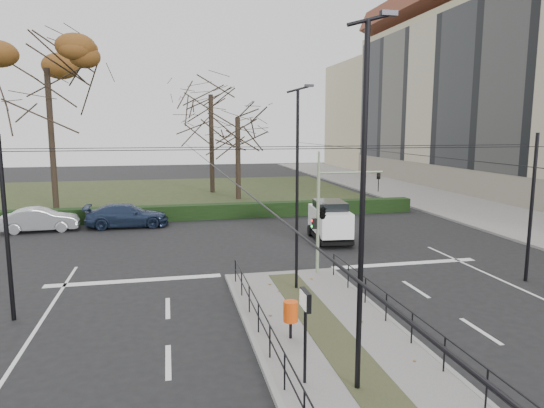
{
  "coord_description": "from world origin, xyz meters",
  "views": [
    {
      "loc": [
        -4.55,
        -14.43,
        6.17
      ],
      "look_at": [
        0.4,
        8.46,
        2.5
      ],
      "focal_mm": 32.0,
      "sensor_mm": 36.0,
      "label": 1
    }
  ],
  "objects_px": {
    "streetlamp_median_far": "(298,188)",
    "litter_bin": "(291,312)",
    "info_panel": "(305,311)",
    "streetlamp_median_near": "(363,207)",
    "parked_car_second": "(40,220)",
    "bare_tree_near": "(238,124)",
    "bare_tree_center": "(211,102)",
    "traffic_light": "(324,210)",
    "parked_car_third": "(127,215)",
    "white_van": "(330,220)",
    "rust_tree": "(47,68)"
  },
  "relations": [
    {
      "from": "litter_bin",
      "to": "info_panel",
      "type": "relative_size",
      "value": 0.48
    },
    {
      "from": "traffic_light",
      "to": "parked_car_second",
      "type": "height_order",
      "value": "traffic_light"
    },
    {
      "from": "info_panel",
      "to": "streetlamp_median_near",
      "type": "xyz_separation_m",
      "value": [
        1.16,
        -0.51,
        2.5
      ]
    },
    {
      "from": "litter_bin",
      "to": "bare_tree_center",
      "type": "distance_m",
      "value": 34.36
    },
    {
      "from": "streetlamp_median_near",
      "to": "parked_car_second",
      "type": "height_order",
      "value": "streetlamp_median_near"
    },
    {
      "from": "traffic_light",
      "to": "info_panel",
      "type": "bearing_deg",
      "value": -110.98
    },
    {
      "from": "streetlamp_median_near",
      "to": "white_van",
      "type": "bearing_deg",
      "value": 73.55
    },
    {
      "from": "parked_car_third",
      "to": "bare_tree_near",
      "type": "height_order",
      "value": "bare_tree_near"
    },
    {
      "from": "info_panel",
      "to": "parked_car_second",
      "type": "xyz_separation_m",
      "value": [
        -10.65,
        20.6,
        -1.22
      ]
    },
    {
      "from": "parked_car_second",
      "to": "rust_tree",
      "type": "height_order",
      "value": "rust_tree"
    },
    {
      "from": "white_van",
      "to": "bare_tree_center",
      "type": "bearing_deg",
      "value": 101.83
    },
    {
      "from": "white_van",
      "to": "rust_tree",
      "type": "xyz_separation_m",
      "value": [
        -17.02,
        14.07,
        9.33
      ]
    },
    {
      "from": "litter_bin",
      "to": "bare_tree_near",
      "type": "xyz_separation_m",
      "value": [
        2.62,
        28.51,
        5.63
      ]
    },
    {
      "from": "streetlamp_median_far",
      "to": "rust_tree",
      "type": "bearing_deg",
      "value": 120.81
    },
    {
      "from": "white_van",
      "to": "streetlamp_median_far",
      "type": "bearing_deg",
      "value": -117.0
    },
    {
      "from": "parked_car_second",
      "to": "streetlamp_median_near",
      "type": "bearing_deg",
      "value": -154.97
    },
    {
      "from": "parked_car_second",
      "to": "bare_tree_near",
      "type": "xyz_separation_m",
      "value": [
        13.57,
        10.39,
        5.84
      ]
    },
    {
      "from": "rust_tree",
      "to": "litter_bin",
      "type": "bearing_deg",
      "value": -65.86
    },
    {
      "from": "white_van",
      "to": "parked_car_second",
      "type": "bearing_deg",
      "value": 159.58
    },
    {
      "from": "litter_bin",
      "to": "parked_car_second",
      "type": "distance_m",
      "value": 21.17
    },
    {
      "from": "streetlamp_median_near",
      "to": "white_van",
      "type": "height_order",
      "value": "streetlamp_median_near"
    },
    {
      "from": "parked_car_second",
      "to": "bare_tree_near",
      "type": "relative_size",
      "value": 0.47
    },
    {
      "from": "parked_car_second",
      "to": "info_panel",
      "type": "bearing_deg",
      "value": -156.86
    },
    {
      "from": "rust_tree",
      "to": "streetlamp_median_near",
      "type": "bearing_deg",
      "value": -66.64
    },
    {
      "from": "parked_car_second",
      "to": "bare_tree_near",
      "type": "bearing_deg",
      "value": -56.75
    },
    {
      "from": "litter_bin",
      "to": "parked_car_third",
      "type": "bearing_deg",
      "value": 107.84
    },
    {
      "from": "rust_tree",
      "to": "streetlamp_median_far",
      "type": "bearing_deg",
      "value": -59.19
    },
    {
      "from": "litter_bin",
      "to": "streetlamp_median_far",
      "type": "bearing_deg",
      "value": 72.58
    },
    {
      "from": "litter_bin",
      "to": "streetlamp_median_near",
      "type": "bearing_deg",
      "value": -73.83
    },
    {
      "from": "streetlamp_median_far",
      "to": "litter_bin",
      "type": "bearing_deg",
      "value": -107.42
    },
    {
      "from": "info_panel",
      "to": "white_van",
      "type": "xyz_separation_m",
      "value": [
        5.6,
        14.55,
        -0.77
      ]
    },
    {
      "from": "parked_car_third",
      "to": "white_van",
      "type": "distance_m",
      "value": 12.91
    },
    {
      "from": "rust_tree",
      "to": "bare_tree_center",
      "type": "xyz_separation_m",
      "value": [
        12.54,
        7.34,
        -1.88
      ]
    },
    {
      "from": "streetlamp_median_far",
      "to": "bare_tree_near",
      "type": "relative_size",
      "value": 0.82
    },
    {
      "from": "parked_car_second",
      "to": "white_van",
      "type": "relative_size",
      "value": 1.04
    },
    {
      "from": "streetlamp_median_near",
      "to": "bare_tree_center",
      "type": "xyz_separation_m",
      "value": [
        -0.04,
        36.47,
        4.18
      ]
    },
    {
      "from": "traffic_light",
      "to": "streetlamp_median_near",
      "type": "bearing_deg",
      "value": -103.17
    },
    {
      "from": "info_panel",
      "to": "bare_tree_near",
      "type": "xyz_separation_m",
      "value": [
        2.91,
        30.99,
        4.62
      ]
    },
    {
      "from": "info_panel",
      "to": "traffic_light",
      "type": "bearing_deg",
      "value": 69.02
    },
    {
      "from": "streetlamp_median_far",
      "to": "bare_tree_center",
      "type": "xyz_separation_m",
      "value": [
        -0.51,
        29.22,
        4.62
      ]
    },
    {
      "from": "bare_tree_center",
      "to": "bare_tree_near",
      "type": "height_order",
      "value": "bare_tree_center"
    },
    {
      "from": "streetlamp_median_near",
      "to": "bare_tree_center",
      "type": "bearing_deg",
      "value": 90.06
    },
    {
      "from": "rust_tree",
      "to": "bare_tree_near",
      "type": "bearing_deg",
      "value": 9.42
    },
    {
      "from": "info_panel",
      "to": "rust_tree",
      "type": "bearing_deg",
      "value": 111.76
    },
    {
      "from": "streetlamp_median_near",
      "to": "info_panel",
      "type": "bearing_deg",
      "value": 156.39
    },
    {
      "from": "litter_bin",
      "to": "parked_car_third",
      "type": "distance_m",
      "value": 19.34
    },
    {
      "from": "rust_tree",
      "to": "parked_car_third",
      "type": "bearing_deg",
      "value": -53.16
    },
    {
      "from": "info_panel",
      "to": "rust_tree",
      "type": "xyz_separation_m",
      "value": [
        -11.42,
        28.62,
        8.56
      ]
    },
    {
      "from": "info_panel",
      "to": "parked_car_third",
      "type": "distance_m",
      "value": 21.67
    },
    {
      "from": "parked_car_second",
      "to": "parked_car_third",
      "type": "relative_size",
      "value": 0.86
    }
  ]
}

